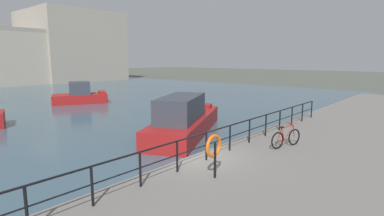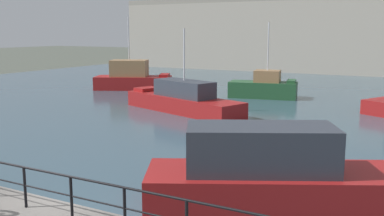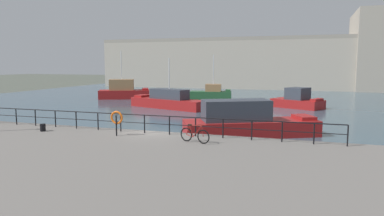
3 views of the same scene
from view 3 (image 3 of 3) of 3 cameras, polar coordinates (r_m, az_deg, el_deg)
ground_plane at (r=21.92m, az=-6.11°, el=-6.07°), size 240.00×240.00×0.00m
water_basin at (r=50.66m, az=8.07°, el=1.37°), size 80.00×60.00×0.01m
quay_promenade at (r=16.30m, az=-15.69°, el=-9.19°), size 56.00×13.00×0.95m
harbor_building at (r=76.58m, az=17.47°, el=7.12°), size 67.43×17.31×14.57m
moored_harbor_tender at (r=51.96m, az=-10.75°, el=2.65°), size 7.43×5.30×6.74m
moored_white_yacht at (r=47.80m, az=3.09°, el=2.14°), size 5.72×3.14×6.08m
moored_small_launch at (r=42.16m, az=16.38°, el=1.16°), size 6.09×4.89×2.27m
moored_blue_motorboat at (r=40.31m, az=-3.79°, el=1.14°), size 9.81×5.38×5.54m
moored_cabin_cruiser at (r=25.00m, az=8.66°, el=-2.22°), size 9.35×6.46×2.50m
quay_railing at (r=21.37m, az=-9.41°, el=-1.86°), size 23.38×0.07×1.08m
parked_bicycle at (r=18.39m, az=0.42°, el=-4.30°), size 1.72×0.56×0.98m
mooring_bollard at (r=23.24m, az=-22.54°, el=-2.87°), size 0.32×0.32×0.44m
life_ring_stand at (r=20.48m, az=-11.84°, el=-1.62°), size 0.75×0.15×1.40m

